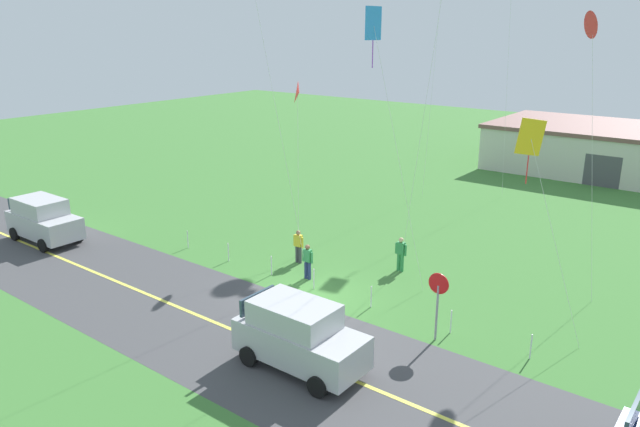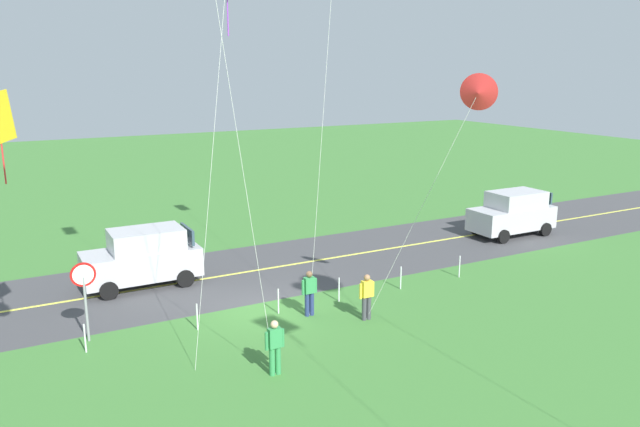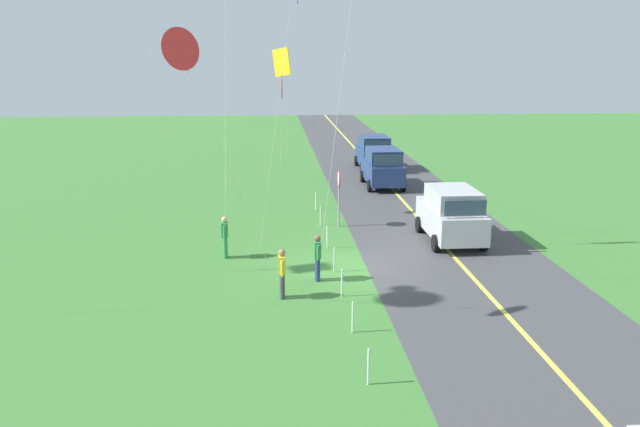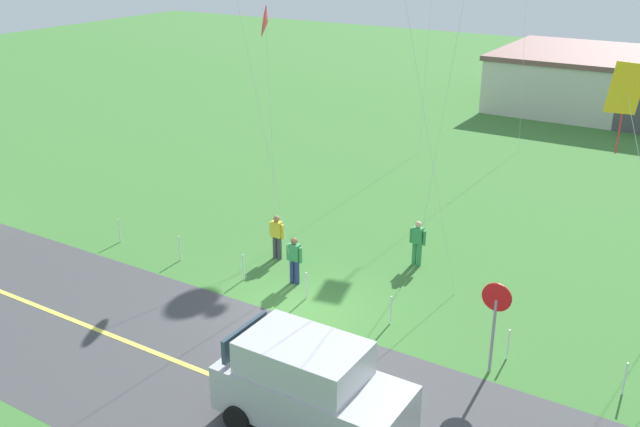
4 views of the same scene
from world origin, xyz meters
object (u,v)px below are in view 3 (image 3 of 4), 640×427
at_px(car_suv_foreground, 451,214).
at_px(car_parked_east_far, 374,152).
at_px(person_child_watcher, 282,272).
at_px(kite_yellow_high, 179,50).
at_px(person_adult_companion, 318,256).
at_px(kite_orange_near, 282,65).
at_px(stop_sign, 339,187).
at_px(car_parked_east_near, 383,167).
at_px(person_adult_near, 225,236).

distance_m(car_suv_foreground, car_parked_east_far, 17.23).
bearing_deg(person_child_watcher, kite_yellow_high, -166.29).
xyz_separation_m(person_adult_companion, kite_orange_near, (8.85, 0.96, 6.15)).
bearing_deg(stop_sign, kite_yellow_high, 153.74).
bearing_deg(car_parked_east_far, car_parked_east_near, 176.11).
distance_m(car_parked_east_far, person_child_watcher, 23.95).
bearing_deg(person_adult_companion, car_parked_east_near, -0.91).
relative_size(car_parked_east_far, kite_yellow_high, 0.54).
relative_size(stop_sign, person_adult_companion, 1.60).
bearing_deg(person_adult_companion, car_parked_east_far, 2.65).
xyz_separation_m(car_suv_foreground, person_adult_companion, (-4.28, 5.78, -0.29)).
bearing_deg(person_adult_companion, person_child_watcher, 157.92).
bearing_deg(kite_yellow_high, person_child_watcher, -50.99).
height_order(stop_sign, kite_orange_near, kite_orange_near).
distance_m(car_parked_east_near, person_adult_near, 15.27).
bearing_deg(car_suv_foreground, stop_sign, 57.88).
distance_m(person_adult_near, kite_yellow_high, 9.26).
relative_size(car_suv_foreground, car_parked_east_far, 1.00).
relative_size(car_parked_east_near, person_adult_near, 2.75).
bearing_deg(car_parked_east_near, kite_yellow_high, 155.71).
bearing_deg(person_child_watcher, car_parked_east_far, 48.86).
relative_size(person_adult_companion, person_child_watcher, 1.00).
height_order(stop_sign, kite_yellow_high, kite_yellow_high).
bearing_deg(car_suv_foreground, person_adult_near, 99.47).
relative_size(car_parked_east_far, kite_orange_near, 0.56).
relative_size(stop_sign, person_child_watcher, 1.60).
distance_m(car_parked_east_near, stop_sign, 9.35).
bearing_deg(kite_orange_near, kite_yellow_high, 167.27).
relative_size(person_adult_near, person_child_watcher, 1.00).
height_order(car_parked_east_far, kite_orange_near, kite_orange_near).
distance_m(person_child_watcher, kite_yellow_high, 7.47).
bearing_deg(car_parked_east_far, kite_yellow_high, 160.10).
bearing_deg(car_parked_east_near, person_adult_near, 147.53).
xyz_separation_m(car_parked_east_far, person_adult_near, (-18.73, 8.60, -0.29)).
relative_size(stop_sign, person_adult_near, 1.60).
height_order(stop_sign, person_adult_near, stop_sign).
bearing_deg(car_suv_foreground, kite_yellow_high, 129.53).
relative_size(car_suv_foreground, person_adult_companion, 2.75).
distance_m(car_parked_east_near, person_adult_companion, 16.41).
relative_size(car_parked_east_far, person_child_watcher, 2.75).
xyz_separation_m(car_suv_foreground, kite_orange_near, (4.57, 6.74, 5.86)).
relative_size(person_child_watcher, kite_yellow_high, 0.20).
xyz_separation_m(person_adult_near, person_adult_companion, (-2.77, -3.28, 0.00)).
distance_m(car_parked_east_near, kite_yellow_high, 22.08).
bearing_deg(person_adult_companion, stop_sign, 4.78).
bearing_deg(stop_sign, person_adult_near, 131.73).
bearing_deg(person_adult_near, stop_sign, 3.51).
xyz_separation_m(car_suv_foreground, kite_yellow_high, (-7.88, 9.55, 6.42)).
distance_m(person_adult_near, kite_orange_near, 8.95).
bearing_deg(person_adult_near, car_parked_east_near, 19.31).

